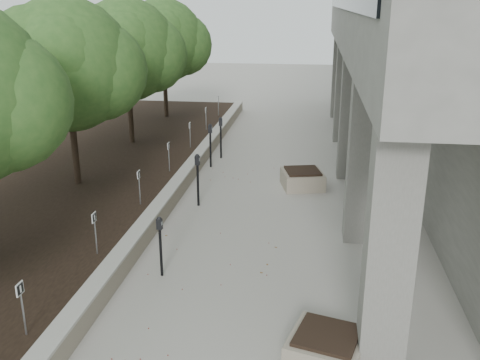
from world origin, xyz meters
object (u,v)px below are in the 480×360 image
Objects in this scene: parking_meter_4 at (210,146)px; parking_meter_5 at (221,138)px; parking_meter_2 at (161,247)px; parking_meter_3 at (198,180)px; planter_front at (327,348)px; crabapple_tree_4 at (128,72)px; crabapple_tree_3 at (69,93)px; crabapple_tree_5 at (164,58)px; planter_back at (302,179)px.

parking_meter_5 is at bearing 82.08° from parking_meter_4.
parking_meter_3 reaches higher than parking_meter_2.
parking_meter_4 is at bearing 102.48° from parking_meter_3.
planter_front is at bearing -54.78° from parking_meter_3.
crabapple_tree_3 is at bearing -90.00° from crabapple_tree_4.
crabapple_tree_5 is 3.50× the size of parking_meter_3.
parking_meter_4 is (3.44, 3.41, -2.33)m from crabapple_tree_3.
crabapple_tree_4 reaches higher than parking_meter_4.
parking_meter_2 is 7.97m from parking_meter_4.
parking_meter_2 is 1.19× the size of planter_front.
parking_meter_2 reaches higher than planter_front.
parking_meter_5 is at bearing -6.41° from crabapple_tree_4.
planter_back is (6.74, -8.33, -2.83)m from crabapple_tree_5.
parking_meter_3 is at bearing 118.26° from planter_front.
crabapple_tree_3 is at bearing -135.24° from parking_meter_4.
crabapple_tree_4 is at bearing 153.67° from planter_back.
crabapple_tree_4 is at bearing 121.55° from planter_front.
crabapple_tree_5 reaches higher than planter_front.
crabapple_tree_4 reaches higher than parking_meter_5.
parking_meter_4 is (-0.46, 7.95, 0.10)m from parking_meter_2.
parking_meter_5 is (-0.30, 9.14, 0.10)m from parking_meter_2.
crabapple_tree_5 is (0.00, 5.00, 0.00)m from crabapple_tree_4.
planter_back is at bearing -51.05° from crabapple_tree_5.
parking_meter_4 reaches higher than planter_front.
parking_meter_2 is at bearing 144.72° from planter_front.
parking_meter_5 is 4.32m from planter_back.
crabapple_tree_5 is 15.26m from parking_meter_2.
planter_back is (2.94, 2.03, -0.49)m from parking_meter_3.
crabapple_tree_5 reaches higher than parking_meter_2.
planter_back is (-0.63, 8.67, 0.02)m from planter_front.
crabapple_tree_4 is 3.45× the size of parking_meter_4.
crabapple_tree_4 is 3.50× the size of parking_meter_3.
planter_front is at bearing -26.21° from parking_meter_2.
parking_meter_5 is (3.60, -0.40, -2.33)m from crabapple_tree_4.
crabapple_tree_5 is 6.90m from parking_meter_5.
parking_meter_4 is at bearing 110.70° from planter_front.
crabapple_tree_3 is 3.97× the size of parking_meter_2.
crabapple_tree_5 is 3.46× the size of parking_meter_5.
parking_meter_4 reaches higher than parking_meter_2.
parking_meter_5 reaches higher than planter_back.
planter_front is (7.37, -7.00, -2.85)m from crabapple_tree_3.
crabapple_tree_3 is 3.46× the size of parking_meter_5.
parking_meter_2 is at bearing -114.55° from planter_back.
planter_front is (3.77, -11.60, -0.52)m from parking_meter_5.
parking_meter_4 is at bearing -62.47° from crabapple_tree_5.
crabapple_tree_3 is 6.46m from parking_meter_2.
parking_meter_2 is at bearing -81.69° from parking_meter_3.
parking_meter_4 is at bearing -24.86° from crabapple_tree_4.
parking_meter_3 is (-0.10, 4.18, 0.09)m from parking_meter_2.
crabapple_tree_3 reaches higher than parking_meter_4.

